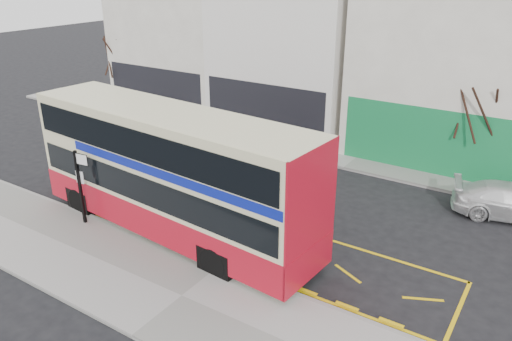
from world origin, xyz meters
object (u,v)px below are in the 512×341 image
Objects in this scene: double_decker_bus at (172,172)px; bus_stop_post at (80,180)px; car_silver at (164,117)px; street_tree_left at (118,46)px; car_grey at (286,151)px; street_tree_right at (481,97)px.

double_decker_bus reaches higher than bus_stop_post.
street_tree_left is at bearing 55.44° from car_silver.
car_grey is at bearing 64.82° from bus_stop_post.
double_decker_bus is at bearing -126.52° from street_tree_right.
car_grey is at bearing 94.90° from double_decker_bus.
car_grey is at bearing -108.99° from car_silver.
car_grey is (-0.04, 8.18, -1.79)m from double_decker_bus.
car_grey is 0.65× the size of street_tree_left.
street_tree_right is (11.13, 12.20, 2.01)m from bus_stop_post.
bus_stop_post is 0.48× the size of street_tree_left.
street_tree_left reaches higher than street_tree_right.
bus_stop_post is at bearing -150.91° from double_decker_bus.
street_tree_left is at bearing 147.00° from double_decker_bus.
street_tree_left is (-14.42, 2.95, 3.45)m from car_grey.
bus_stop_post reaches higher than car_silver.
street_tree_left reaches higher than bus_stop_post.
bus_stop_post is 0.50× the size of street_tree_right.
bus_stop_post is 10.20m from car_grey.
street_tree_left is 22.43m from street_tree_right.
car_silver is 0.76× the size of street_tree_right.
street_tree_left is (-14.46, 11.14, 1.65)m from double_decker_bus.
street_tree_right is (7.97, 10.76, 1.47)m from double_decker_bus.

